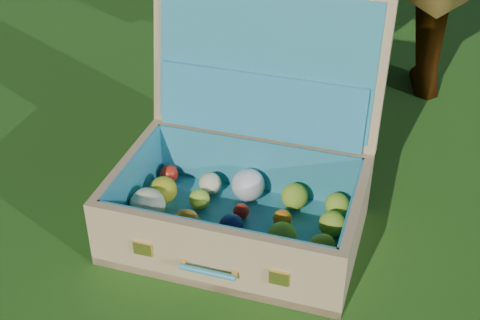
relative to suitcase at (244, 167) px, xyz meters
The scene contains 2 objects.
ground 0.25m from the suitcase, 118.66° to the right, with size 60.00×60.00×0.00m, color #215114.
suitcase is the anchor object (origin of this frame).
Camera 1 is at (0.21, -1.21, 1.11)m, focal length 50.00 mm.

